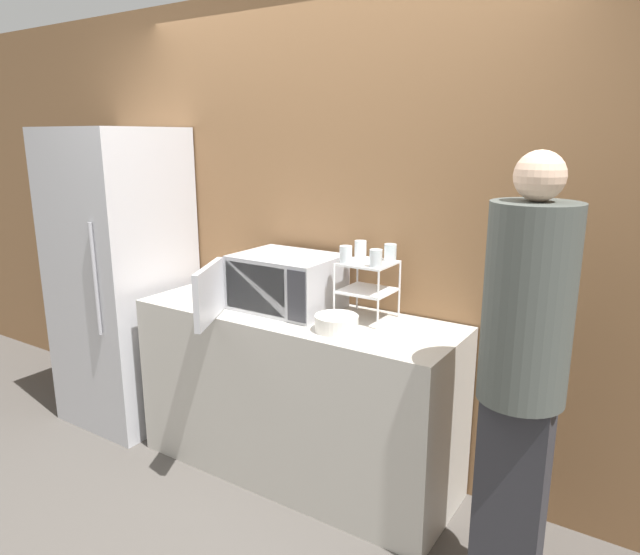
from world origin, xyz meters
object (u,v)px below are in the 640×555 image
(microwave, at_px, (283,282))
(dish_rack, at_px, (367,278))
(glass_front_right, at_px, (376,258))
(glass_back_left, at_px, (360,249))
(refrigerator, at_px, (123,278))
(bowl, at_px, (337,323))
(person, at_px, (523,360))
(glass_front_left, at_px, (346,254))
(glass_back_right, at_px, (390,252))

(microwave, distance_m, dish_rack, 0.47)
(dish_rack, xyz_separation_m, glass_front_right, (0.09, -0.08, 0.13))
(microwave, xyz_separation_m, glass_back_left, (0.37, 0.17, 0.19))
(glass_back_left, bearing_deg, refrigerator, -171.49)
(dish_rack, distance_m, refrigerator, 1.71)
(glass_front_right, height_order, bowl, glass_front_right)
(glass_back_left, xyz_separation_m, bowl, (0.06, -0.32, -0.30))
(dish_rack, relative_size, person, 0.17)
(glass_front_right, bearing_deg, microwave, -178.94)
(glass_front_left, distance_m, refrigerator, 1.65)
(glass_front_right, bearing_deg, refrigerator, -177.52)
(microwave, bearing_deg, bowl, -19.47)
(glass_back_right, relative_size, refrigerator, 0.05)
(microwave, height_order, refrigerator, refrigerator)
(person, height_order, refrigerator, refrigerator)
(microwave, relative_size, glass_back_left, 9.28)
(glass_back_right, distance_m, bowl, 0.46)
(microwave, height_order, glass_back_right, glass_back_right)
(dish_rack, xyz_separation_m, glass_front_left, (-0.08, -0.08, 0.13))
(microwave, xyz_separation_m, person, (1.31, -0.26, -0.06))
(glass_back_left, bearing_deg, glass_back_right, -0.28)
(glass_front_right, bearing_deg, glass_back_left, 136.86)
(refrigerator, bearing_deg, glass_back_left, 8.51)
(glass_front_left, bearing_deg, bowl, -73.44)
(bowl, bearing_deg, dish_rack, 82.46)
(bowl, bearing_deg, microwave, 160.53)
(dish_rack, height_order, glass_front_left, glass_front_left)
(glass_front_left, distance_m, bowl, 0.34)
(glass_back_left, bearing_deg, glass_front_right, -43.14)
(glass_front_left, xyz_separation_m, refrigerator, (-1.61, -0.08, -0.32))
(dish_rack, height_order, glass_front_right, glass_front_right)
(glass_front_right, bearing_deg, glass_front_left, -179.98)
(glass_front_left, distance_m, glass_back_right, 0.23)
(glass_front_left, xyz_separation_m, glass_front_right, (0.17, 0.00, 0.00))
(glass_front_right, bearing_deg, dish_rack, 137.19)
(microwave, distance_m, glass_back_right, 0.60)
(glass_front_left, bearing_deg, glass_back_left, 93.09)
(glass_front_left, relative_size, glass_back_left, 1.00)
(dish_rack, bearing_deg, bowl, -97.54)
(glass_front_left, height_order, glass_front_right, same)
(person, xyz_separation_m, refrigerator, (-2.55, 0.19, -0.07))
(glass_back_left, xyz_separation_m, person, (0.94, -0.43, -0.25))
(person, bearing_deg, dish_rack, 157.66)
(microwave, relative_size, glass_front_left, 9.28)
(glass_back_left, relative_size, person, 0.05)
(bowl, bearing_deg, refrigerator, 177.14)
(dish_rack, height_order, glass_back_left, glass_back_left)
(glass_front_left, distance_m, glass_front_right, 0.17)
(microwave, relative_size, person, 0.44)
(dish_rack, height_order, bowl, dish_rack)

